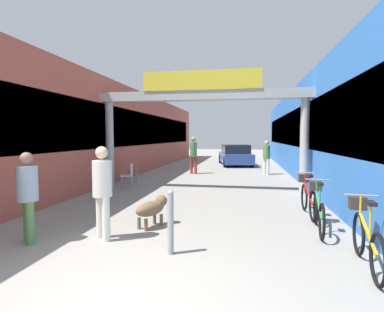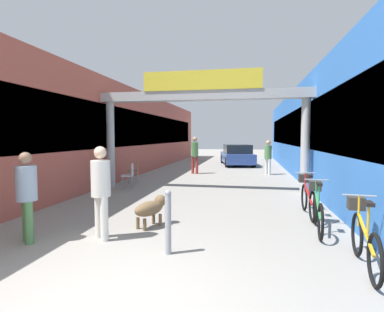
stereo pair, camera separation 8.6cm
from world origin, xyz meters
The scene contains 16 objects.
ground_plane centered at (0.00, 0.00, 0.00)m, with size 80.00×80.00×0.00m, color gray.
storefront_left centered at (-5.09, 11.00, 2.02)m, with size 3.00×26.00×4.05m.
storefront_right centered at (5.09, 11.00, 2.02)m, with size 3.00×26.00×4.05m.
arcade_sign_gateway centered at (0.00, 7.26, 2.83)m, with size 7.40×0.47×4.03m.
pedestrian_with_dog centered at (-1.03, 2.10, 0.96)m, with size 0.48×0.48×1.68m.
pedestrian_companion centered at (-2.22, 1.72, 0.90)m, with size 0.48×0.48×1.58m.
pedestrian_carrying_crate centered at (2.49, 12.02, 0.94)m, with size 0.47×0.47×1.66m.
pedestrian_elderly_walking centered at (-1.05, 11.72, 1.06)m, with size 0.44×0.44×1.83m.
dog_on_leash centered at (-0.38, 3.00, 0.39)m, with size 0.63×0.87×0.61m.
bicycle_orange_nearest centered at (3.19, 1.75, 0.44)m, with size 0.46×1.68×0.98m.
bicycle_green_second centered at (2.91, 3.37, 0.44)m, with size 0.46×1.68×0.98m.
bicycle_red_third centered at (2.94, 4.57, 0.44)m, with size 0.46×1.69×0.98m.
bollard_post_metal centered at (0.34, 1.66, 0.52)m, with size 0.10×0.10×1.02m.
cafe_chair_aluminium_nearer centered at (-2.55, 7.08, 0.54)m, with size 0.50×0.50×0.89m.
cafe_chair_wood_farther centered at (-2.85, 8.38, 0.54)m, with size 0.51×0.51×0.89m.
parked_car_blue centered at (0.84, 16.58, 0.64)m, with size 2.44×4.25×1.33m.
Camera 2 is at (1.56, -2.80, 1.86)m, focal length 28.00 mm.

